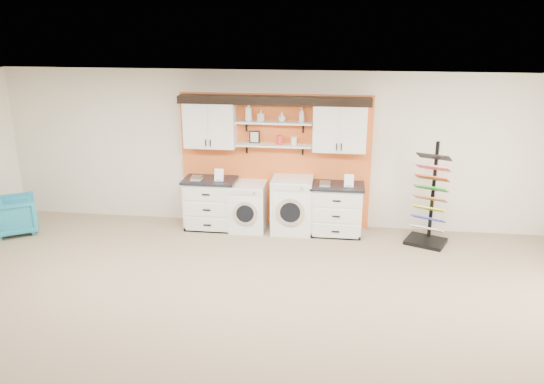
# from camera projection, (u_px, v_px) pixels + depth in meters

# --- Properties ---
(floor) EXTENTS (10.00, 10.00, 0.00)m
(floor) POSITION_uv_depth(u_px,v_px,m) (232.00, 348.00, 6.15)
(floor) COLOR gray
(floor) RESTS_ON ground
(ceiling) EXTENTS (10.00, 10.00, 0.00)m
(ceiling) POSITION_uv_depth(u_px,v_px,m) (225.00, 107.00, 5.27)
(ceiling) COLOR white
(ceiling) RESTS_ON wall_back
(wall_back) EXTENTS (10.00, 0.00, 10.00)m
(wall_back) POSITION_uv_depth(u_px,v_px,m) (275.00, 150.00, 9.48)
(wall_back) COLOR beige
(wall_back) RESTS_ON floor
(accent_panel) EXTENTS (3.40, 0.07, 2.40)m
(accent_panel) POSITION_uv_depth(u_px,v_px,m) (275.00, 161.00, 9.51)
(accent_panel) COLOR #D95F25
(accent_panel) RESTS_ON wall_back
(upper_cabinet_left) EXTENTS (0.90, 0.35, 0.84)m
(upper_cabinet_left) POSITION_uv_depth(u_px,v_px,m) (210.00, 124.00, 9.27)
(upper_cabinet_left) COLOR white
(upper_cabinet_left) RESTS_ON wall_back
(upper_cabinet_right) EXTENTS (0.90, 0.35, 0.84)m
(upper_cabinet_right) POSITION_uv_depth(u_px,v_px,m) (340.00, 127.00, 8.99)
(upper_cabinet_right) COLOR white
(upper_cabinet_right) RESTS_ON wall_back
(shelf_lower) EXTENTS (1.32, 0.28, 0.03)m
(shelf_lower) POSITION_uv_depth(u_px,v_px,m) (274.00, 145.00, 9.25)
(shelf_lower) COLOR white
(shelf_lower) RESTS_ON wall_back
(shelf_upper) EXTENTS (1.32, 0.28, 0.03)m
(shelf_upper) POSITION_uv_depth(u_px,v_px,m) (274.00, 123.00, 9.12)
(shelf_upper) COLOR white
(shelf_upper) RESTS_ON wall_back
(crown_molding) EXTENTS (3.30, 0.41, 0.13)m
(crown_molding) POSITION_uv_depth(u_px,v_px,m) (274.00, 99.00, 9.01)
(crown_molding) COLOR black
(crown_molding) RESTS_ON wall_back
(picture_frame) EXTENTS (0.18, 0.02, 0.22)m
(picture_frame) POSITION_uv_depth(u_px,v_px,m) (254.00, 137.00, 9.30)
(picture_frame) COLOR black
(picture_frame) RESTS_ON shelf_lower
(canister_red) EXTENTS (0.11, 0.11, 0.16)m
(canister_red) POSITION_uv_depth(u_px,v_px,m) (280.00, 140.00, 9.21)
(canister_red) COLOR red
(canister_red) RESTS_ON shelf_lower
(canister_cream) EXTENTS (0.10, 0.10, 0.14)m
(canister_cream) POSITION_uv_depth(u_px,v_px,m) (294.00, 141.00, 9.18)
(canister_cream) COLOR silver
(canister_cream) RESTS_ON shelf_lower
(base_cabinet_left) EXTENTS (0.94, 0.66, 0.92)m
(base_cabinet_left) POSITION_uv_depth(u_px,v_px,m) (211.00, 203.00, 9.57)
(base_cabinet_left) COLOR white
(base_cabinet_left) RESTS_ON floor
(base_cabinet_right) EXTENTS (0.92, 0.66, 0.91)m
(base_cabinet_right) POSITION_uv_depth(u_px,v_px,m) (336.00, 209.00, 9.29)
(base_cabinet_right) COLOR white
(base_cabinet_right) RESTS_ON floor
(washer) EXTENTS (0.62, 0.71, 0.86)m
(washer) POSITION_uv_depth(u_px,v_px,m) (248.00, 206.00, 9.49)
(washer) COLOR white
(washer) RESTS_ON floor
(dryer) EXTENTS (0.71, 0.71, 0.99)m
(dryer) POSITION_uv_depth(u_px,v_px,m) (292.00, 205.00, 9.37)
(dryer) COLOR white
(dryer) RESTS_ON floor
(sample_rack) EXTENTS (0.78, 0.73, 1.73)m
(sample_rack) POSITION_uv_depth(u_px,v_px,m) (429.00, 213.00, 8.87)
(sample_rack) COLOR black
(sample_rack) RESTS_ON floor
(armchair) EXTENTS (0.98, 0.97, 0.65)m
(armchair) POSITION_uv_depth(u_px,v_px,m) (15.00, 215.00, 9.36)
(armchair) COLOR teal
(armchair) RESTS_ON floor
(soap_bottle_a) EXTENTS (0.16, 0.16, 0.33)m
(soap_bottle_a) POSITION_uv_depth(u_px,v_px,m) (249.00, 112.00, 9.12)
(soap_bottle_a) COLOR silver
(soap_bottle_a) RESTS_ON shelf_upper
(soap_bottle_b) EXTENTS (0.12, 0.12, 0.20)m
(soap_bottle_b) POSITION_uv_depth(u_px,v_px,m) (261.00, 116.00, 9.12)
(soap_bottle_b) COLOR silver
(soap_bottle_b) RESTS_ON shelf_upper
(soap_bottle_c) EXTENTS (0.16, 0.16, 0.17)m
(soap_bottle_c) POSITION_uv_depth(u_px,v_px,m) (282.00, 117.00, 9.07)
(soap_bottle_c) COLOR silver
(soap_bottle_c) RESTS_ON shelf_upper
(soap_bottle_d) EXTENTS (0.12, 0.12, 0.26)m
(soap_bottle_d) POSITION_uv_depth(u_px,v_px,m) (302.00, 115.00, 9.02)
(soap_bottle_d) COLOR silver
(soap_bottle_d) RESTS_ON shelf_upper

